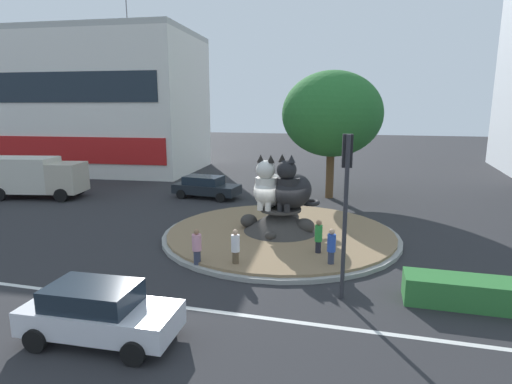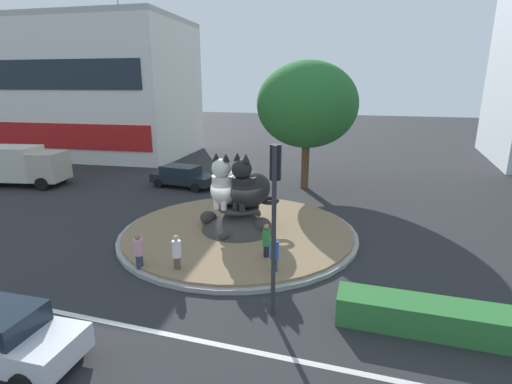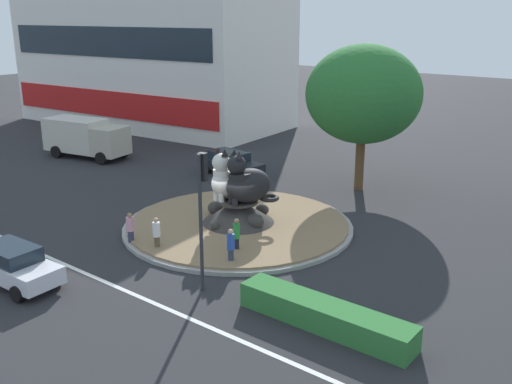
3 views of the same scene
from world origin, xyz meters
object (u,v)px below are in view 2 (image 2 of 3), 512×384
Objects in this scene: delivery_box_truck at (18,164)px; cat_statue_black at (249,188)px; cat_statue_white at (227,186)px; pedestrian_green_shirt at (266,242)px; pedestrian_blue_shirt at (274,256)px; broadleaf_tree_behind_island at (307,105)px; parked_car_right at (0,335)px; traffic_light_mast at (275,201)px; shophouse_block at (66,89)px; pedestrian_pink_shirt at (139,253)px; sedan_on_far_lane at (183,176)px; pedestrian_white_shirt at (177,254)px.

cat_statue_black is at bearing -23.73° from delivery_box_truck.
cat_statue_white is 1.57× the size of pedestrian_green_shirt.
pedestrian_blue_shirt is 0.25× the size of delivery_box_truck.
pedestrian_blue_shirt is 22.61m from delivery_box_truck.
broadleaf_tree_behind_island reaches higher than parked_car_right.
cat_statue_black is 0.65× the size of parked_car_right.
traffic_light_mast reaches higher than cat_statue_white.
pedestrian_pink_shirt is at bearing -48.77° from shophouse_block.
pedestrian_blue_shirt is at bearing 6.29° from traffic_light_mast.
delivery_box_truck reaches higher than pedestrian_pink_shirt.
sedan_on_far_lane is (-8.93, 10.03, -0.11)m from pedestrian_green_shirt.
sedan_on_far_lane is at bearing 79.41° from pedestrian_pink_shirt.
shophouse_block is at bearing -101.22° from cat_statue_black.
cat_statue_white is 0.96× the size of cat_statue_black.
cat_statue_white is at bearing 25.52° from traffic_light_mast.
pedestrian_pink_shirt is (-2.91, -4.86, -1.57)m from cat_statue_black.
shophouse_block is 5.56× the size of sedan_on_far_lane.
pedestrian_white_shirt is (-2.40, -14.25, -4.90)m from broadleaf_tree_behind_island.
cat_statue_white is 5.29m from pedestrian_blue_shirt.
broadleaf_tree_behind_island is at bearing -0.89° from traffic_light_mast.
pedestrian_blue_shirt is 8.65m from parked_car_right.
delivery_box_truck is (-21.08, 8.14, 0.66)m from pedestrian_blue_shirt.
pedestrian_white_shirt is (-4.12, 1.33, -2.88)m from traffic_light_mast.
pedestrian_blue_shirt is 0.35× the size of sedan_on_far_lane.
pedestrian_blue_shirt is at bearing -41.59° from shophouse_block.
traffic_light_mast is 5.21m from pedestrian_white_shirt.
pedestrian_white_shirt is at bearing -37.96° from delivery_box_truck.
pedestrian_white_shirt is 6.02m from parked_car_right.
delivery_box_truck reaches higher than sedan_on_far_lane.
cat_statue_white is at bearing 84.98° from pedestrian_blue_shirt.
cat_statue_white is 1.61× the size of pedestrian_white_shirt.
pedestrian_pink_shirt is 0.38× the size of parked_car_right.
parked_car_right is at bearing -54.25° from delivery_box_truck.
pedestrian_green_shirt is (2.73, -2.70, -1.48)m from cat_statue_white.
delivery_box_truck is (-15.41, 14.68, 0.74)m from parked_car_right.
cat_statue_black is at bearing -38.49° from shophouse_block.
pedestrian_blue_shirt reaches higher than pedestrian_white_shirt.
cat_statue_white is 1.16m from cat_statue_black.
delivery_box_truck is (-20.46, 7.04, 0.65)m from pedestrian_green_shirt.
parked_car_right is (-4.48, -19.89, -4.95)m from broadleaf_tree_behind_island.
broadleaf_tree_behind_island is 2.03× the size of parked_car_right.
pedestrian_green_shirt is 0.25× the size of delivery_box_truck.
cat_statue_white is 0.31× the size of broadleaf_tree_behind_island.
pedestrian_white_shirt is at bearing 147.67° from pedestrian_blue_shirt.
traffic_light_mast is at bearing -41.74° from pedestrian_pink_shirt.
sedan_on_far_lane is at bearing 46.75° from pedestrian_white_shirt.
cat_statue_black is 0.40× the size of delivery_box_truck.
sedan_on_far_lane is (-10.08, 13.36, -2.96)m from traffic_light_mast.
pedestrian_green_shirt reaches higher than sedan_on_far_lane.
pedestrian_white_shirt is (24.22, -21.91, -5.75)m from shophouse_block.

